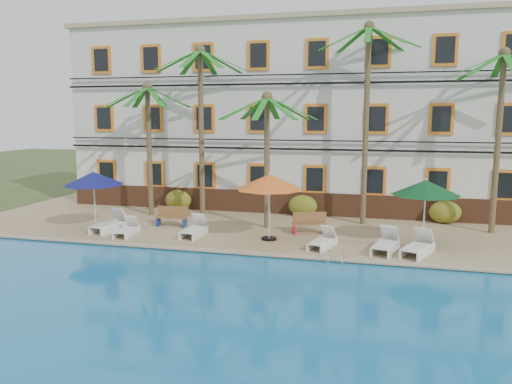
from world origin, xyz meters
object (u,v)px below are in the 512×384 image
(lounger_f, at_px, (418,247))
(lounger_b, at_px, (127,229))
(lounger_c, at_px, (195,229))
(lounger_a, at_px, (110,224))
(bench_right, at_px, (309,223))
(palm_b, at_px, (201,109))
(palm_d, at_px, (367,98))
(lounger_d, at_px, (323,241))
(umbrella_red, at_px, (269,182))
(umbrella_green, at_px, (426,188))
(palm_c, at_px, (267,138))
(lounger_e, at_px, (386,244))
(umbrella_blue, at_px, (94,179))
(pool_ladder, at_px, (336,261))
(bench_left, at_px, (172,216))
(palm_e, at_px, (500,115))
(palm_a, at_px, (149,129))

(lounger_f, bearing_deg, lounger_b, 179.95)
(lounger_b, relative_size, lounger_c, 0.91)
(lounger_a, height_order, bench_right, lounger_a)
(lounger_c, bearing_deg, palm_b, 104.90)
(palm_d, bearing_deg, lounger_d, -105.57)
(palm_d, bearing_deg, lounger_c, -148.63)
(umbrella_red, height_order, umbrella_green, umbrella_red)
(umbrella_red, relative_size, lounger_c, 1.51)
(palm_c, xyz_separation_m, lounger_e, (5.37, -2.89, -3.83))
(umbrella_blue, distance_m, umbrella_red, 8.15)
(bench_right, relative_size, pool_ladder, 2.11)
(umbrella_red, height_order, lounger_d, umbrella_red)
(palm_d, xyz_separation_m, bench_left, (-8.71, -2.76, -5.50))
(palm_b, height_order, umbrella_green, palm_b)
(palm_b, xyz_separation_m, lounger_a, (-3.13, -3.55, -5.16))
(lounger_d, xyz_separation_m, bench_right, (-0.91, 2.26, 0.21))
(palm_b, height_order, lounger_b, palm_b)
(palm_e, xyz_separation_m, lounger_a, (-16.69, -3.84, -4.86))
(palm_a, xyz_separation_m, lounger_b, (0.96, -4.33, -4.23))
(palm_a, xyz_separation_m, lounger_d, (9.48, -4.22, -4.22))
(palm_b, bearing_deg, pool_ladder, -38.66)
(palm_c, relative_size, pool_ladder, 8.39)
(umbrella_blue, height_order, lounger_d, umbrella_blue)
(umbrella_green, bearing_deg, lounger_c, -175.41)
(lounger_b, xyz_separation_m, lounger_f, (12.11, -0.01, 0.05))
(umbrella_green, relative_size, lounger_f, 1.29)
(palm_b, xyz_separation_m, palm_e, (13.56, 0.29, -0.29))
(palm_b, bearing_deg, palm_c, -18.41)
(palm_a, height_order, lounger_a, palm_a)
(palm_a, bearing_deg, palm_c, -11.59)
(palm_c, distance_m, umbrella_blue, 8.07)
(umbrella_green, height_order, lounger_c, umbrella_green)
(lounger_d, height_order, lounger_e, lounger_e)
(lounger_e, height_order, bench_right, lounger_e)
(umbrella_blue, relative_size, umbrella_red, 0.96)
(lounger_a, bearing_deg, umbrella_red, 1.12)
(lounger_c, relative_size, lounger_d, 1.04)
(palm_a, distance_m, lounger_c, 6.76)
(pool_ladder, bearing_deg, bench_left, 154.81)
(palm_c, height_order, lounger_d, palm_c)
(lounger_d, distance_m, bench_left, 7.65)
(palm_d, relative_size, lounger_a, 4.44)
(lounger_d, xyz_separation_m, bench_left, (-7.36, 2.06, 0.21))
(palm_a, relative_size, bench_left, 4.47)
(umbrella_red, distance_m, bench_right, 2.90)
(palm_e, bearing_deg, palm_b, -178.79)
(palm_a, relative_size, palm_b, 0.80)
(lounger_a, height_order, lounger_b, lounger_a)
(umbrella_blue, distance_m, lounger_a, 2.17)
(palm_b, xyz_separation_m, pool_ladder, (7.25, -5.80, -5.47))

